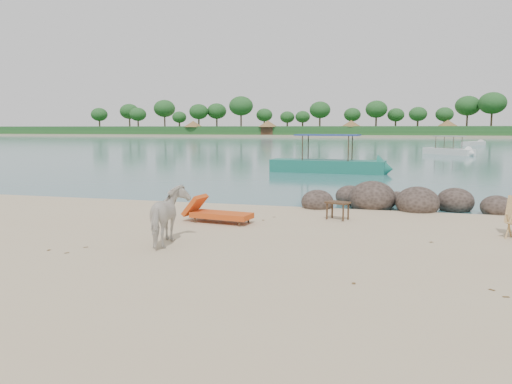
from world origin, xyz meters
TOP-DOWN VIEW (x-y plane):
  - water at (0.00, 90.00)m, footprint 400.00×400.00m
  - far_shore at (0.00, 170.00)m, footprint 420.00×90.00m
  - far_scenery at (0.03, 136.70)m, footprint 420.00×18.00m
  - boulders at (2.74, 6.73)m, footprint 6.40×2.84m
  - cow at (-2.13, 0.03)m, footprint 0.97×1.61m
  - side_table at (1.13, 4.01)m, footprint 0.73×0.61m
  - lounge_chair at (-1.86, 2.74)m, footprint 2.14×1.01m
  - boat_near at (-1.12, 19.84)m, footprint 7.65×2.26m
  - boat_mid at (8.03, 43.18)m, footprint 5.19×5.53m
  - boat_far at (14.64, 72.34)m, footprint 4.49×5.82m
  - dead_leaves at (-0.36, 0.42)m, footprint 8.76×5.88m

SIDE VIEW (x-z plane):
  - water at x=0.00m, z-range 0.00..0.00m
  - far_shore at x=0.00m, z-range -0.70..0.70m
  - dead_leaves at x=-0.36m, z-range 0.00..0.00m
  - boulders at x=2.74m, z-range -0.35..0.79m
  - side_table at x=1.13m, z-range 0.00..0.51m
  - lounge_chair at x=-1.86m, z-range 0.00..0.62m
  - boat_far at x=14.64m, z-range 0.00..0.70m
  - cow at x=-2.13m, z-range 0.00..1.27m
  - boat_mid at x=8.03m, z-range 0.00..3.02m
  - boat_near at x=-1.12m, z-range 0.00..3.66m
  - far_scenery at x=0.03m, z-range -1.61..7.89m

